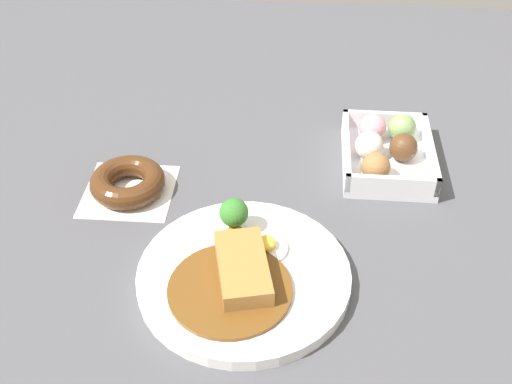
% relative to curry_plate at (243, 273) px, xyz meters
% --- Properties ---
extents(ground_plane, '(1.60, 1.60, 0.00)m').
position_rel_curry_plate_xyz_m(ground_plane, '(-0.10, 0.04, -0.01)').
color(ground_plane, '#4C4C51').
extents(curry_plate, '(0.28, 0.28, 0.07)m').
position_rel_curry_plate_xyz_m(curry_plate, '(0.00, 0.00, 0.00)').
color(curry_plate, white).
rests_on(curry_plate, ground_plane).
extents(donut_box, '(0.18, 0.14, 0.06)m').
position_rel_curry_plate_xyz_m(donut_box, '(-0.28, 0.20, 0.01)').
color(donut_box, white).
rests_on(donut_box, ground_plane).
extents(chocolate_ring_donut, '(0.14, 0.14, 0.04)m').
position_rel_curry_plate_xyz_m(chocolate_ring_donut, '(-0.17, -0.19, 0.00)').
color(chocolate_ring_donut, white).
rests_on(chocolate_ring_donut, ground_plane).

